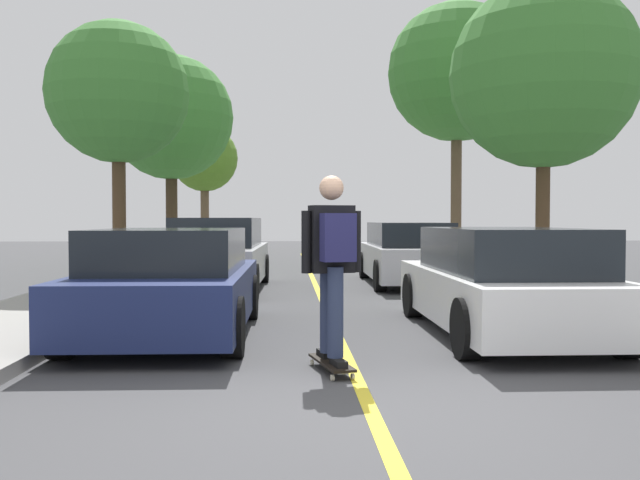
% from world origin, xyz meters
% --- Properties ---
extents(ground, '(80.00, 80.00, 0.00)m').
position_xyz_m(ground, '(0.00, 0.00, 0.00)').
color(ground, '#424244').
extents(center_line, '(0.12, 39.20, 0.01)m').
position_xyz_m(center_line, '(0.00, 4.00, 0.00)').
color(center_line, gold).
rests_on(center_line, ground).
extents(parked_car_left_nearest, '(2.01, 4.15, 1.32)m').
position_xyz_m(parked_car_left_nearest, '(-2.06, 3.41, 0.65)').
color(parked_car_left_nearest, navy).
rests_on(parked_car_left_nearest, ground).
extents(parked_car_left_near, '(2.03, 4.66, 1.47)m').
position_xyz_m(parked_car_left_near, '(-2.05, 8.95, 0.71)').
color(parked_car_left_near, '#B7B7BC').
rests_on(parked_car_left_near, ground).
extents(parked_car_right_nearest, '(1.90, 4.46, 1.33)m').
position_xyz_m(parked_car_right_nearest, '(2.06, 3.29, 0.66)').
color(parked_car_right_nearest, white).
rests_on(parked_car_right_nearest, ground).
extents(parked_car_right_near, '(1.90, 4.57, 1.37)m').
position_xyz_m(parked_car_right_near, '(2.06, 9.92, 0.68)').
color(parked_car_right_near, '#B7B7BC').
rests_on(parked_car_right_near, ground).
extents(street_tree_left_nearest, '(3.01, 3.01, 5.50)m').
position_xyz_m(street_tree_left_nearest, '(-4.21, 9.72, 4.12)').
color(street_tree_left_nearest, '#4C3823').
rests_on(street_tree_left_nearest, sidewalk_left).
extents(street_tree_left_near, '(3.85, 3.85, 6.39)m').
position_xyz_m(street_tree_left_near, '(-4.21, 16.36, 4.58)').
color(street_tree_left_near, '#3D2D1E').
rests_on(street_tree_left_near, sidewalk_left).
extents(street_tree_left_far, '(2.89, 2.89, 5.41)m').
position_xyz_m(street_tree_left_far, '(-4.21, 24.93, 4.06)').
color(street_tree_left_far, brown).
rests_on(street_tree_left_far, sidewalk_left).
extents(street_tree_right_nearest, '(3.53, 3.53, 5.79)m').
position_xyz_m(street_tree_right_nearest, '(4.21, 7.63, 4.16)').
color(street_tree_right_nearest, '#4C3823').
rests_on(street_tree_right_nearest, sidewalk_right).
extents(street_tree_right_near, '(3.93, 3.93, 7.45)m').
position_xyz_m(street_tree_right_near, '(4.21, 14.23, 5.61)').
color(street_tree_right_near, brown).
rests_on(street_tree_right_near, sidewalk_right).
extents(fire_hydrant, '(0.20, 0.20, 0.70)m').
position_xyz_m(fire_hydrant, '(3.56, 5.53, 0.49)').
color(fire_hydrant, '#B2140F').
rests_on(fire_hydrant, sidewalk_right).
extents(skateboard, '(0.41, 0.87, 0.10)m').
position_xyz_m(skateboard, '(-0.21, 1.33, 0.09)').
color(skateboard, black).
rests_on(skateboard, ground).
extents(skateboarder, '(0.59, 0.70, 1.75)m').
position_xyz_m(skateboarder, '(-0.20, 1.30, 1.09)').
color(skateboarder, black).
rests_on(skateboarder, skateboard).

